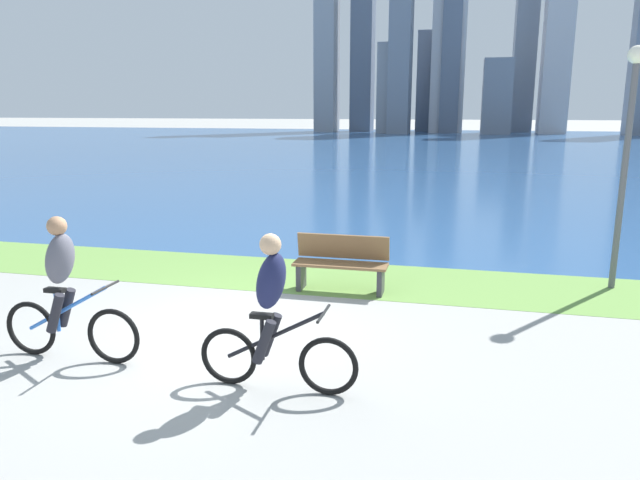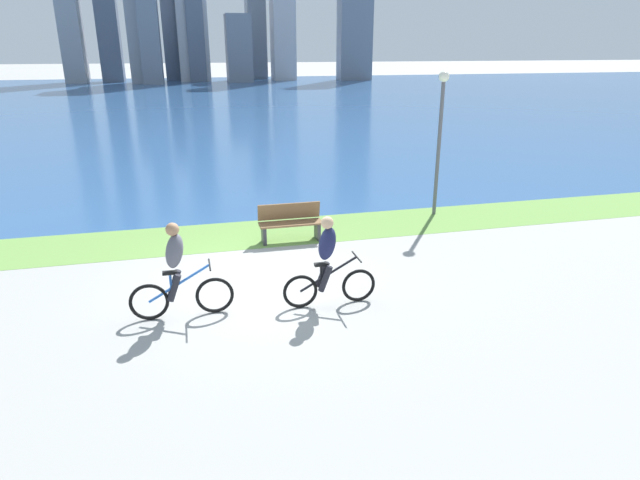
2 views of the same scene
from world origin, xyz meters
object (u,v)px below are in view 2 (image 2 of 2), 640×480
object	(u,v)px
bench_near_path	(290,223)
cyclist_trailing	(177,271)
cyclist_lead	(328,262)
lamppost_tall	(441,123)

from	to	relation	value
bench_near_path	cyclist_trailing	bearing A→B (deg)	-127.61
cyclist_lead	lamppost_tall	world-z (taller)	lamppost_tall
cyclist_lead	lamppost_tall	size ratio (longest dim) A/B	0.45
cyclist_trailing	bench_near_path	size ratio (longest dim) A/B	1.17
cyclist_trailing	lamppost_tall	bearing A→B (deg)	33.34
lamppost_tall	cyclist_trailing	bearing A→B (deg)	-146.66
lamppost_tall	cyclist_lead	bearing A→B (deg)	-132.48
bench_near_path	lamppost_tall	distance (m)	4.90
lamppost_tall	bench_near_path	bearing A→B (deg)	-164.68
cyclist_trailing	bench_near_path	xyz separation A→B (m)	(2.57, 3.34, -0.39)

